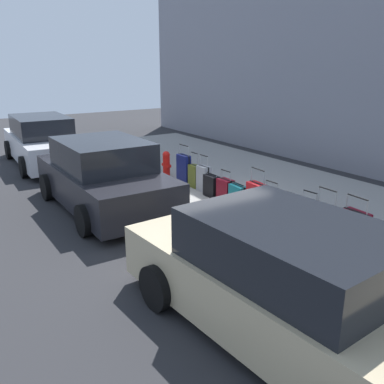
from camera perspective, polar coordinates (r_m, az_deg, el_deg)
ground_plane at (r=9.49m, az=0.34°, el=-2.83°), size 40.00×40.00×0.00m
sidewalk_curb at (r=10.99m, az=11.23°, el=0.04°), size 18.00×5.00×0.14m
suitcase_maroon_0 at (r=7.56m, az=21.07°, el=-5.20°), size 0.49×0.28×1.03m
suitcase_black_1 at (r=7.78m, az=17.53°, el=-4.30°), size 0.45×0.20×1.05m
suitcase_silver_2 at (r=8.16m, az=15.47°, el=-3.56°), size 0.37×0.25×0.86m
suitcase_olive_3 at (r=8.33m, az=12.75°, el=-2.58°), size 0.39×0.26×0.77m
suitcase_navy_4 at (r=8.63m, az=10.58°, el=-2.07°), size 0.39×0.22×0.86m
suitcase_red_5 at (r=9.01m, az=8.77°, el=-0.91°), size 0.50×0.27×1.01m
suitcase_teal_6 at (r=9.38m, az=6.24°, el=-0.62°), size 0.48×0.24×0.57m
suitcase_maroon_7 at (r=9.76m, az=4.54°, el=0.21°), size 0.40×0.25×0.76m
suitcase_black_8 at (r=10.11m, az=2.68°, el=0.82°), size 0.45×0.23×0.58m
suitcase_silver_9 at (r=10.52m, az=1.60°, el=1.82°), size 0.38×0.24×0.93m
suitcase_olive_10 at (r=10.87m, az=0.35°, el=2.18°), size 0.36×0.20×0.92m
suitcase_navy_11 at (r=11.22m, az=-1.09°, el=3.14°), size 0.48×0.20×1.04m
fire_hydrant at (r=11.97m, az=-3.50°, el=3.95°), size 0.39×0.21×0.71m
bollard_post at (r=12.50m, az=-5.71°, el=4.46°), size 0.13×0.13×0.74m
parked_car_beige_0 at (r=5.26m, az=13.05°, el=-12.13°), size 4.87×2.28×1.53m
parked_car_charcoal_1 at (r=9.81m, az=-11.90°, el=2.03°), size 4.38×2.15×1.59m
parked_car_white_2 at (r=14.71m, az=-19.63°, el=6.41°), size 4.77×2.12×1.58m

